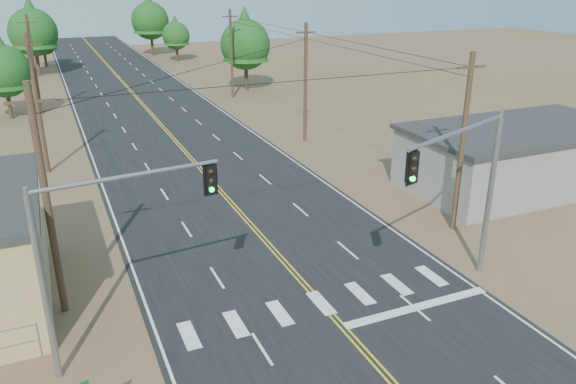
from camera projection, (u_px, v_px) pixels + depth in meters
road at (194, 162)px, 43.77m from camera, size 15.00×200.00×0.02m
building_right at (518, 158)px, 38.19m from camera, size 15.00×8.00×4.00m
utility_pole_left_near at (47, 202)px, 22.63m from camera, size 1.80×0.30×10.00m
utility_pole_left_mid at (38, 104)px, 39.70m from camera, size 1.80×0.30×10.00m
utility_pole_left_far at (34, 64)px, 56.77m from camera, size 1.80×0.30×10.00m
utility_pole_right_near at (462, 143)px, 30.47m from camera, size 1.80×0.30×10.00m
utility_pole_right_mid at (305, 82)px, 47.54m from camera, size 1.80×0.30×10.00m
utility_pole_right_far at (231, 53)px, 64.61m from camera, size 1.80×0.30×10.00m
signal_mast_left at (97, 240)px, 19.53m from camera, size 6.67×0.97×7.39m
signal_mast_right at (471, 177)px, 24.34m from camera, size 6.96×2.98×8.02m
tree_left_near at (2, 66)px, 55.00m from camera, size 5.19×5.19×8.64m
tree_left_mid at (32, 27)px, 78.18m from camera, size 6.59×6.59×10.98m
tree_left_far at (42, 38)px, 87.20m from camera, size 4.24×4.24×7.07m
tree_right_near at (245, 39)px, 68.43m from camera, size 6.09×6.09×10.16m
tree_right_mid at (176, 33)px, 92.33m from camera, size 4.50×4.50×7.51m
tree_right_far at (150, 17)px, 98.40m from camera, size 6.48×6.48×10.81m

